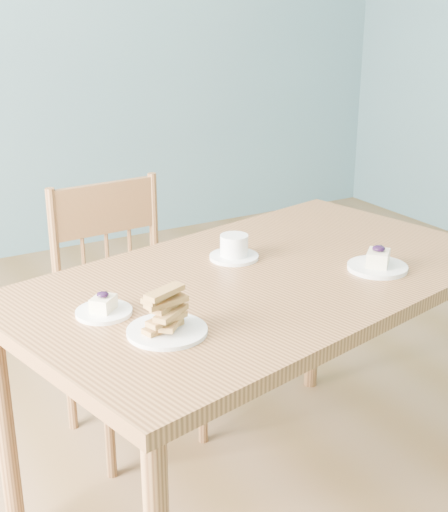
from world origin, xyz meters
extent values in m
cube|color=olive|center=(0.00, 0.00, -0.01)|extent=(5.00, 5.00, 0.01)
cube|color=#638F95|center=(0.00, 2.50, 1.35)|extent=(5.00, 0.01, 2.70)
cube|color=#A16B3D|center=(-0.09, -0.13, 0.74)|extent=(1.57, 1.10, 0.04)
cylinder|color=#A16B3D|center=(-0.80, 0.07, 0.36)|extent=(0.05, 0.05, 0.72)
cylinder|color=#A16B3D|center=(0.48, 0.35, 0.36)|extent=(0.05, 0.05, 0.72)
cube|color=#A16B3D|center=(-0.28, 0.38, 0.43)|extent=(0.44, 0.42, 0.04)
cylinder|color=#A16B3D|center=(-0.45, 0.21, 0.20)|extent=(0.03, 0.03, 0.41)
cylinder|color=#A16B3D|center=(-0.09, 0.23, 0.20)|extent=(0.03, 0.03, 0.41)
cylinder|color=#A16B3D|center=(-0.47, 0.54, 0.20)|extent=(0.03, 0.03, 0.41)
cylinder|color=#A16B3D|center=(-0.11, 0.56, 0.20)|extent=(0.03, 0.03, 0.41)
cylinder|color=#A16B3D|center=(-0.48, 0.55, 0.68)|extent=(0.03, 0.03, 0.47)
cylinder|color=#A16B3D|center=(-0.10, 0.57, 0.68)|extent=(0.03, 0.03, 0.47)
cube|color=#A16B3D|center=(-0.29, 0.56, 0.81)|extent=(0.36, 0.04, 0.18)
cylinder|color=#A16B3D|center=(-0.38, 0.56, 0.58)|extent=(0.01, 0.01, 0.28)
cylinder|color=#A16B3D|center=(-0.29, 0.56, 0.58)|extent=(0.01, 0.01, 0.28)
cylinder|color=#A16B3D|center=(-0.20, 0.57, 0.58)|extent=(0.01, 0.01, 0.28)
cylinder|color=white|center=(0.22, -0.26, 0.77)|extent=(0.17, 0.17, 0.01)
cube|color=#FFEFC3|center=(0.22, -0.26, 0.80)|extent=(0.10, 0.09, 0.04)
ellipsoid|color=black|center=(0.22, -0.26, 0.83)|extent=(0.04, 0.04, 0.02)
sphere|color=black|center=(0.23, -0.26, 0.83)|extent=(0.02, 0.02, 0.02)
sphere|color=black|center=(0.21, -0.26, 0.83)|extent=(0.02, 0.02, 0.02)
sphere|color=black|center=(0.22, -0.27, 0.83)|extent=(0.02, 0.02, 0.02)
cylinder|color=white|center=(-0.57, -0.15, 0.77)|extent=(0.14, 0.14, 0.01)
cube|color=#FFEFC3|center=(-0.57, -0.15, 0.79)|extent=(0.08, 0.08, 0.04)
ellipsoid|color=black|center=(-0.57, -0.15, 0.82)|extent=(0.03, 0.03, 0.01)
sphere|color=black|center=(-0.56, -0.15, 0.82)|extent=(0.01, 0.01, 0.01)
sphere|color=black|center=(-0.58, -0.15, 0.82)|extent=(0.01, 0.01, 0.01)
sphere|color=black|center=(-0.57, -0.16, 0.82)|extent=(0.01, 0.01, 0.01)
cylinder|color=white|center=(-0.09, 0.02, 0.77)|extent=(0.15, 0.15, 0.01)
cylinder|color=white|center=(-0.09, 0.02, 0.81)|extent=(0.11, 0.11, 0.06)
cylinder|color=#9B6F45|center=(-0.09, 0.02, 0.83)|extent=(0.07, 0.07, 0.00)
torus|color=white|center=(-0.05, 0.04, 0.81)|extent=(0.05, 0.03, 0.05)
cylinder|color=white|center=(-0.48, -0.33, 0.77)|extent=(0.19, 0.19, 0.01)
camera|label=1|loc=(-1.12, -1.69, 1.51)|focal=50.00mm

